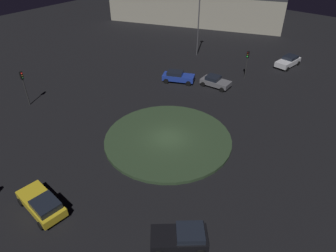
{
  "coord_description": "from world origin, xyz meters",
  "views": [
    {
      "loc": [
        -15.54,
        19.26,
        18.46
      ],
      "look_at": [
        0.0,
        0.0,
        1.71
      ],
      "focal_mm": 32.54,
      "sensor_mm": 36.0,
      "label": 1
    }
  ],
  "objects_px": {
    "car_blue": "(178,77)",
    "car_white": "(288,61)",
    "car_black": "(181,237)",
    "streetlamp_southeast": "(199,16)",
    "traffic_light_south": "(247,59)",
    "store_building": "(199,3)",
    "car_yellow": "(42,204)",
    "traffic_light_east": "(23,82)",
    "car_grey": "(215,81)"
  },
  "relations": [
    {
      "from": "car_yellow",
      "to": "traffic_light_south",
      "type": "distance_m",
      "value": 31.26
    },
    {
      "from": "car_blue",
      "to": "car_grey",
      "type": "relative_size",
      "value": 1.15
    },
    {
      "from": "car_yellow",
      "to": "car_grey",
      "type": "xyz_separation_m",
      "value": [
        0.99,
        -26.36,
        -0.05
      ]
    },
    {
      "from": "car_black",
      "to": "streetlamp_southeast",
      "type": "height_order",
      "value": "streetlamp_southeast"
    },
    {
      "from": "car_white",
      "to": "traffic_light_east",
      "type": "xyz_separation_m",
      "value": [
        19.82,
        31.07,
        2.25
      ]
    },
    {
      "from": "store_building",
      "to": "car_white",
      "type": "bearing_deg",
      "value": 131.2
    },
    {
      "from": "traffic_light_south",
      "to": "car_blue",
      "type": "bearing_deg",
      "value": -46.4
    },
    {
      "from": "car_black",
      "to": "car_grey",
      "type": "bearing_deg",
      "value": -104.1
    },
    {
      "from": "streetlamp_southeast",
      "to": "store_building",
      "type": "height_order",
      "value": "streetlamp_southeast"
    },
    {
      "from": "car_blue",
      "to": "traffic_light_east",
      "type": "height_order",
      "value": "traffic_light_east"
    },
    {
      "from": "car_black",
      "to": "traffic_light_east",
      "type": "bearing_deg",
      "value": -48.9
    },
    {
      "from": "car_black",
      "to": "car_white",
      "type": "bearing_deg",
      "value": -120.79
    },
    {
      "from": "car_grey",
      "to": "store_building",
      "type": "bearing_deg",
      "value": 123.92
    },
    {
      "from": "car_blue",
      "to": "car_yellow",
      "type": "relative_size",
      "value": 1.01
    },
    {
      "from": "car_grey",
      "to": "streetlamp_southeast",
      "type": "relative_size",
      "value": 0.43
    },
    {
      "from": "traffic_light_east",
      "to": "store_building",
      "type": "relative_size",
      "value": 0.11
    },
    {
      "from": "car_yellow",
      "to": "traffic_light_east",
      "type": "relative_size",
      "value": 1.07
    },
    {
      "from": "streetlamp_southeast",
      "to": "traffic_light_south",
      "type": "bearing_deg",
      "value": 163.09
    },
    {
      "from": "car_blue",
      "to": "streetlamp_southeast",
      "type": "relative_size",
      "value": 0.5
    },
    {
      "from": "car_grey",
      "to": "streetlamp_southeast",
      "type": "xyz_separation_m",
      "value": [
        8.38,
        -7.95,
        5.56
      ]
    },
    {
      "from": "traffic_light_south",
      "to": "traffic_light_east",
      "type": "bearing_deg",
      "value": -38.37
    },
    {
      "from": "car_yellow",
      "to": "car_white",
      "type": "height_order",
      "value": "car_white"
    },
    {
      "from": "streetlamp_southeast",
      "to": "car_black",
      "type": "bearing_deg",
      "value": 122.69
    },
    {
      "from": "car_white",
      "to": "traffic_light_east",
      "type": "bearing_deg",
      "value": -24.61
    },
    {
      "from": "car_blue",
      "to": "car_white",
      "type": "relative_size",
      "value": 0.96
    },
    {
      "from": "traffic_light_south",
      "to": "car_white",
      "type": "bearing_deg",
      "value": 156.22
    },
    {
      "from": "car_yellow",
      "to": "car_grey",
      "type": "relative_size",
      "value": 1.15
    },
    {
      "from": "car_white",
      "to": "traffic_light_south",
      "type": "distance_m",
      "value": 8.81
    },
    {
      "from": "car_yellow",
      "to": "traffic_light_south",
      "type": "xyz_separation_m",
      "value": [
        -0.91,
        -31.19,
        2.04
      ]
    },
    {
      "from": "car_yellow",
      "to": "streetlamp_southeast",
      "type": "relative_size",
      "value": 0.49
    },
    {
      "from": "car_yellow",
      "to": "traffic_light_east",
      "type": "height_order",
      "value": "traffic_light_east"
    },
    {
      "from": "car_blue",
      "to": "car_grey",
      "type": "height_order",
      "value": "car_blue"
    },
    {
      "from": "car_yellow",
      "to": "car_blue",
      "type": "bearing_deg",
      "value": -72.26
    },
    {
      "from": "car_blue",
      "to": "car_black",
      "type": "xyz_separation_m",
      "value": [
        -15.62,
        20.08,
        -0.01
      ]
    },
    {
      "from": "traffic_light_south",
      "to": "store_building",
      "type": "bearing_deg",
      "value": -136.44
    },
    {
      "from": "car_yellow",
      "to": "car_white",
      "type": "relative_size",
      "value": 0.96
    },
    {
      "from": "car_blue",
      "to": "car_black",
      "type": "bearing_deg",
      "value": -77.24
    },
    {
      "from": "car_blue",
      "to": "car_white",
      "type": "bearing_deg",
      "value": 31.66
    },
    {
      "from": "car_blue",
      "to": "traffic_light_south",
      "type": "xyz_separation_m",
      "value": [
        -6.61,
        -6.86,
        2.01
      ]
    },
    {
      "from": "car_black",
      "to": "car_blue",
      "type": "bearing_deg",
      "value": -92.49
    },
    {
      "from": "car_yellow",
      "to": "car_black",
      "type": "distance_m",
      "value": 10.8
    },
    {
      "from": "car_white",
      "to": "traffic_light_east",
      "type": "relative_size",
      "value": 1.12
    },
    {
      "from": "streetlamp_southeast",
      "to": "car_yellow",
      "type": "bearing_deg",
      "value": 105.27
    },
    {
      "from": "car_black",
      "to": "traffic_light_south",
      "type": "height_order",
      "value": "traffic_light_south"
    },
    {
      "from": "traffic_light_south",
      "to": "streetlamp_southeast",
      "type": "relative_size",
      "value": 0.42
    },
    {
      "from": "car_blue",
      "to": "traffic_light_south",
      "type": "bearing_deg",
      "value": 20.95
    },
    {
      "from": "streetlamp_southeast",
      "to": "car_white",
      "type": "bearing_deg",
      "value": -160.06
    },
    {
      "from": "car_yellow",
      "to": "traffic_light_south",
      "type": "height_order",
      "value": "traffic_light_south"
    },
    {
      "from": "car_yellow",
      "to": "streetlamp_southeast",
      "type": "distance_m",
      "value": 35.99
    },
    {
      "from": "traffic_light_south",
      "to": "car_yellow",
      "type": "bearing_deg",
      "value": -4.15
    }
  ]
}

